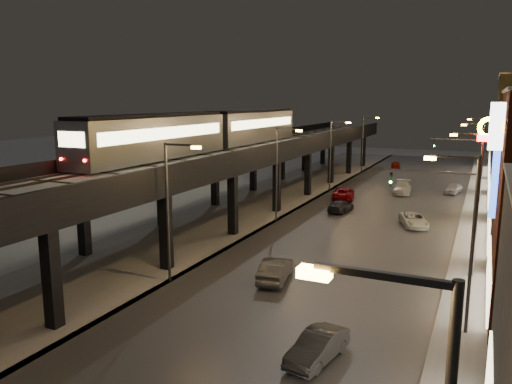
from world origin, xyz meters
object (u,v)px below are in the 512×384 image
at_px(car_mid_dark, 340,207).
at_px(car_onc_white, 402,188).
at_px(subway_train, 212,130).
at_px(car_far_white, 396,165).
at_px(car_onc_dark, 414,221).
at_px(car_mid_silver, 343,193).
at_px(car_near_white, 276,270).
at_px(car_onc_silver, 317,348).
at_px(car_onc_red, 453,189).

height_order(car_mid_dark, car_onc_white, car_onc_white).
distance_m(subway_train, car_far_white, 43.94).
bearing_deg(car_onc_dark, car_mid_dark, 138.18).
distance_m(subway_train, car_mid_silver, 17.88).
bearing_deg(car_mid_dark, subway_train, 28.06).
bearing_deg(car_mid_silver, car_onc_white, -142.68).
xyz_separation_m(car_near_white, car_far_white, (-1.91, 58.00, -0.10)).
distance_m(car_near_white, car_far_white, 58.03).
relative_size(subway_train, car_onc_silver, 9.76).
bearing_deg(car_onc_red, subway_train, -124.84).
distance_m(subway_train, car_mid_dark, 15.53).
bearing_deg(car_onc_dark, car_near_white, -128.40).
distance_m(car_far_white, car_onc_white, 23.71).
bearing_deg(car_near_white, car_mid_dark, -95.49).
bearing_deg(subway_train, car_onc_white, 47.60).
height_order(car_near_white, car_onc_dark, car_near_white).
distance_m(car_onc_silver, car_onc_white, 43.38).
relative_size(subway_train, car_onc_dark, 8.68).
relative_size(car_mid_silver, car_onc_dark, 1.14).
relative_size(subway_train, car_mid_dark, 9.17).
relative_size(car_mid_silver, car_mid_dark, 1.20).
distance_m(car_mid_silver, car_onc_dark, 13.70).
relative_size(car_onc_white, car_onc_red, 1.33).
xyz_separation_m(car_onc_dark, car_onc_white, (-3.54, 16.49, 0.11)).
bearing_deg(car_onc_red, car_mid_silver, -129.57).
height_order(car_onc_dark, car_onc_white, car_onc_white).
height_order(car_mid_silver, car_onc_dark, car_mid_silver).
bearing_deg(car_far_white, subway_train, 63.88).
xyz_separation_m(car_onc_silver, car_onc_red, (2.87, 45.93, -0.01)).
xyz_separation_m(car_mid_dark, car_far_white, (-0.36, 36.57, 0.02)).
xyz_separation_m(car_mid_dark, car_onc_red, (9.99, 15.96, 0.03)).
xyz_separation_m(subway_train, car_mid_dark, (12.43, 4.94, -7.89)).
height_order(car_far_white, car_onc_white, car_onc_white).
relative_size(car_near_white, car_onc_dark, 1.00).
bearing_deg(car_mid_silver, car_near_white, 85.32).
height_order(subway_train, car_mid_dark, subway_train).
relative_size(car_onc_silver, car_onc_white, 0.79).
bearing_deg(car_onc_white, subway_train, -137.64).
distance_m(car_near_white, car_onc_silver, 10.20).
relative_size(car_onc_dark, car_onc_white, 0.89).
relative_size(car_onc_silver, car_onc_dark, 0.89).
bearing_deg(car_onc_dark, car_onc_red, 63.83).
xyz_separation_m(car_onc_dark, car_onc_red, (2.22, 19.14, 0.02)).
xyz_separation_m(car_far_white, car_onc_red, (10.36, -20.61, 0.01)).
bearing_deg(subway_train, car_onc_red, 42.98).
bearing_deg(car_near_white, car_far_white, -97.74).
distance_m(car_far_white, car_onc_red, 23.07).
bearing_deg(car_mid_silver, car_onc_silver, 92.34).
bearing_deg(car_far_white, car_onc_silver, 86.51).
xyz_separation_m(car_onc_silver, car_onc_white, (-2.89, 43.28, 0.07)).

